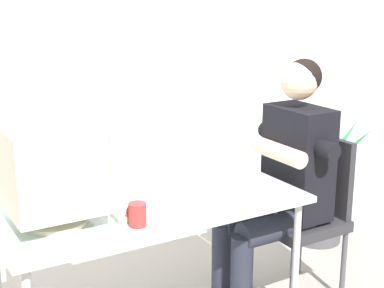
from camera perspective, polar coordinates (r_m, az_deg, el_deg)
The scene contains 8 objects.
wall_back at distance 3.95m, azimuth -9.69°, elevation 12.05°, with size 8.00×0.10×3.00m, color silver.
desk at distance 2.74m, azimuth -4.12°, elevation -6.81°, with size 1.45×0.68×0.73m.
crt_monitor at distance 2.46m, azimuth -13.52°, elevation -2.53°, with size 0.39×0.34×0.43m.
keyboard at distance 2.68m, azimuth -7.19°, elevation -5.74°, with size 0.19×0.43×0.03m.
office_chair at distance 3.32m, azimuth 11.39°, elevation -6.20°, with size 0.43×0.43×0.91m.
person_seated at distance 3.13m, azimuth 8.95°, elevation -3.18°, with size 0.72×0.57×1.35m.
potted_plant at distance 4.05m, azimuth 12.35°, elevation -4.70°, with size 0.74×0.75×0.86m.
desk_mug at distance 2.45m, azimuth -5.44°, elevation -6.92°, with size 0.08×0.09×0.10m.
Camera 1 is at (-1.12, -2.28, 1.70)m, focal length 54.07 mm.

